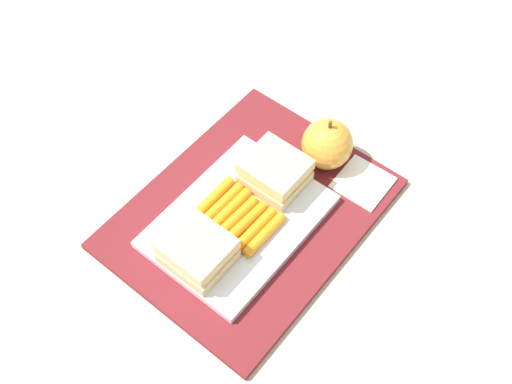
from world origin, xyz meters
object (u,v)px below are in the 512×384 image
object	(u,v)px
sandwich_half_right	(275,172)
paper_napkin	(363,183)
apple	(327,144)
sandwich_half_left	(197,251)
carrot_sticks_bundle	(238,216)
food_tray	(238,221)

from	to	relation	value
sandwich_half_right	paper_napkin	world-z (taller)	sandwich_half_right
apple	sandwich_half_left	bearing A→B (deg)	173.32
carrot_sticks_bundle	sandwich_half_left	bearing A→B (deg)	179.85
sandwich_half_right	apple	distance (m)	0.09
sandwich_half_right	apple	bearing A→B (deg)	-18.73
sandwich_half_left	food_tray	bearing A→B (deg)	0.00
food_tray	sandwich_half_right	world-z (taller)	sandwich_half_right
apple	paper_napkin	world-z (taller)	apple
sandwich_half_left	paper_napkin	world-z (taller)	sandwich_half_left
sandwich_half_right	apple	size ratio (longest dim) A/B	0.96
apple	paper_napkin	size ratio (longest dim) A/B	1.19
sandwich_half_left	sandwich_half_right	size ratio (longest dim) A/B	1.00
food_tray	carrot_sticks_bundle	bearing A→B (deg)	-131.59
food_tray	sandwich_half_right	bearing A→B (deg)	0.00
sandwich_half_right	paper_napkin	bearing A→B (deg)	-48.62
carrot_sticks_bundle	paper_napkin	xyz separation A→B (m)	(0.16, -0.09, -0.02)
food_tray	carrot_sticks_bundle	world-z (taller)	carrot_sticks_bundle
carrot_sticks_bundle	paper_napkin	world-z (taller)	carrot_sticks_bundle
sandwich_half_left	carrot_sticks_bundle	bearing A→B (deg)	-0.15
food_tray	sandwich_half_right	size ratio (longest dim) A/B	2.88
sandwich_half_left	sandwich_half_right	bearing A→B (deg)	0.00
food_tray	sandwich_half_left	world-z (taller)	sandwich_half_left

